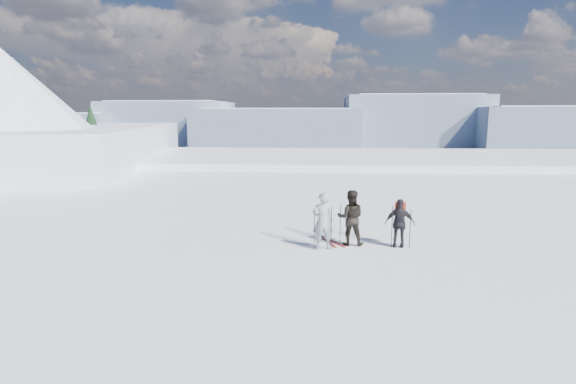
# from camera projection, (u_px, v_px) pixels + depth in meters

# --- Properties ---
(lake_basin) EXTENTS (820.00, 820.00, 71.62)m
(lake_basin) POSITION_uv_depth(u_px,v_px,m) (332.00, 231.00, 41.05)
(lake_basin) COLOR white
(lake_basin) RESTS_ON ground
(far_mountain_range) EXTENTS (770.00, 110.00, 53.00)m
(far_mountain_range) POSITION_uv_depth(u_px,v_px,m) (347.00, 125.00, 456.95)
(far_mountain_range) COLOR slate
(far_mountain_range) RESTS_ON ground
(near_ridge) EXTENTS (31.37, 35.68, 25.62)m
(near_ridge) POSITION_uv_depth(u_px,v_px,m) (45.00, 197.00, 41.50)
(near_ridge) COLOR white
(near_ridge) RESTS_ON ground
(skier_grey) EXTENTS (0.71, 0.53, 1.78)m
(skier_grey) POSITION_uv_depth(u_px,v_px,m) (323.00, 221.00, 13.73)
(skier_grey) COLOR gray
(skier_grey) RESTS_ON ground
(skier_dark) EXTENTS (0.91, 0.73, 1.77)m
(skier_dark) POSITION_uv_depth(u_px,v_px,m) (351.00, 218.00, 14.17)
(skier_dark) COLOR black
(skier_dark) RESTS_ON ground
(skier_pack) EXTENTS (0.95, 0.52, 1.54)m
(skier_pack) POSITION_uv_depth(u_px,v_px,m) (400.00, 223.00, 13.91)
(skier_pack) COLOR black
(skier_pack) RESTS_ON ground
(backpack) EXTENTS (0.35, 0.24, 0.42)m
(backpack) POSITION_uv_depth(u_px,v_px,m) (401.00, 191.00, 13.98)
(backpack) COLOR red
(backpack) RESTS_ON skier_pack
(ski_poles) EXTENTS (2.98, 0.62, 1.35)m
(ski_poles) POSITION_uv_depth(u_px,v_px,m) (357.00, 228.00, 13.91)
(ski_poles) COLOR black
(ski_poles) RESTS_ON ground
(skis_loose) EXTENTS (0.93, 1.64, 0.03)m
(skis_loose) POSITION_uv_depth(u_px,v_px,m) (328.00, 240.00, 14.77)
(skis_loose) COLOR black
(skis_loose) RESTS_ON ground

